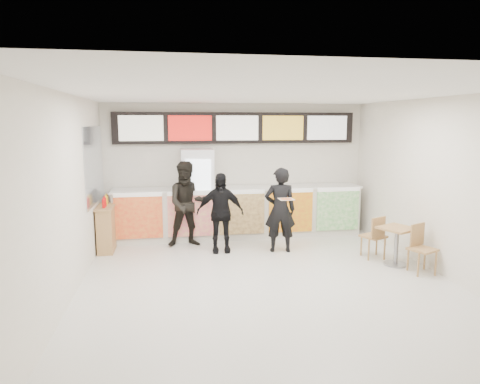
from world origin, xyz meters
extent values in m
plane|color=beige|center=(0.00, 0.00, 0.00)|extent=(7.00, 7.00, 0.00)
plane|color=white|center=(0.00, 0.00, 3.00)|extent=(7.00, 7.00, 0.00)
plane|color=silver|center=(0.00, 3.50, 1.50)|extent=(6.00, 0.00, 6.00)
plane|color=silver|center=(-3.00, 0.00, 1.50)|extent=(0.00, 7.00, 7.00)
plane|color=silver|center=(3.00, 0.00, 1.50)|extent=(0.00, 7.00, 7.00)
cube|color=silver|center=(0.00, 3.10, 0.55)|extent=(5.50, 0.70, 1.10)
cube|color=silver|center=(0.00, 3.10, 1.12)|extent=(5.56, 0.76, 0.04)
cube|color=red|center=(-2.20, 2.72, 0.61)|extent=(0.99, 0.02, 0.90)
cube|color=#D22E67|center=(-1.10, 2.72, 0.61)|extent=(0.99, 0.02, 0.90)
cube|color=brown|center=(0.00, 2.72, 0.61)|extent=(0.99, 0.02, 0.90)
cube|color=gold|center=(1.10, 2.72, 0.61)|extent=(0.99, 0.02, 0.90)
cube|color=#238F2A|center=(2.20, 2.72, 0.61)|extent=(0.99, 0.02, 0.90)
cube|color=black|center=(0.00, 3.42, 2.45)|extent=(5.50, 0.12, 0.70)
cube|color=white|center=(-2.12, 3.35, 2.45)|extent=(0.95, 0.02, 0.55)
cube|color=red|center=(-1.06, 3.35, 2.45)|extent=(0.95, 0.02, 0.55)
cube|color=white|center=(0.00, 3.35, 2.45)|extent=(0.95, 0.02, 0.55)
cube|color=gold|center=(1.06, 3.35, 2.45)|extent=(0.95, 0.02, 0.55)
cube|color=silver|center=(2.12, 3.35, 2.45)|extent=(0.95, 0.02, 0.55)
cube|color=white|center=(-0.93, 3.12, 1.00)|extent=(0.70, 0.65, 2.00)
cube|color=white|center=(-0.93, 2.78, 1.05)|extent=(0.54, 0.02, 1.50)
cylinder|color=#1A902A|center=(-1.14, 2.82, 0.45)|extent=(0.07, 0.07, 0.22)
cylinder|color=orange|center=(-1.00, 2.82, 0.45)|extent=(0.07, 0.07, 0.22)
cylinder|color=red|center=(-0.86, 2.82, 0.45)|extent=(0.07, 0.07, 0.22)
cylinder|color=#1665A8|center=(-0.72, 2.82, 0.45)|extent=(0.07, 0.07, 0.22)
cylinder|color=orange|center=(-1.14, 2.82, 0.83)|extent=(0.07, 0.07, 0.22)
cylinder|color=red|center=(-1.00, 2.82, 0.83)|extent=(0.07, 0.07, 0.22)
cylinder|color=#1665A8|center=(-0.86, 2.82, 0.83)|extent=(0.07, 0.07, 0.22)
cylinder|color=#1A902A|center=(-0.72, 2.82, 0.83)|extent=(0.07, 0.07, 0.22)
cylinder|color=red|center=(-1.14, 2.82, 1.21)|extent=(0.07, 0.07, 0.22)
cylinder|color=#1665A8|center=(-1.00, 2.82, 1.21)|extent=(0.07, 0.07, 0.22)
cylinder|color=#1A902A|center=(-0.86, 2.82, 1.21)|extent=(0.07, 0.07, 0.22)
cylinder|color=orange|center=(-0.72, 2.82, 1.21)|extent=(0.07, 0.07, 0.22)
cylinder|color=#1665A8|center=(-1.14, 2.82, 1.59)|extent=(0.07, 0.07, 0.22)
cylinder|color=#1A902A|center=(-1.00, 2.82, 1.59)|extent=(0.07, 0.07, 0.22)
cylinder|color=orange|center=(-0.86, 2.82, 1.59)|extent=(0.07, 0.07, 0.22)
cylinder|color=red|center=(-0.72, 2.82, 1.59)|extent=(0.07, 0.07, 0.22)
cube|color=#B2B7BF|center=(-2.99, 2.45, 1.75)|extent=(0.01, 2.00, 1.50)
imported|color=black|center=(0.62, 1.85, 0.85)|extent=(0.67, 0.49, 1.70)
imported|color=black|center=(-1.18, 2.55, 0.89)|extent=(0.90, 0.72, 1.79)
imported|color=black|center=(-0.56, 2.03, 0.80)|extent=(0.96, 0.44, 1.60)
cube|color=beige|center=(0.62, 1.40, 1.15)|extent=(0.28, 0.28, 0.01)
cone|color=#CC7233|center=(0.62, 1.40, 1.16)|extent=(0.36, 0.36, 0.02)
cube|color=tan|center=(2.50, 0.68, 0.69)|extent=(0.75, 0.75, 0.04)
cylinder|color=gray|center=(2.50, 0.68, 0.34)|extent=(0.08, 0.08, 0.68)
cylinder|color=gray|center=(2.50, 0.68, 0.01)|extent=(0.41, 0.41, 0.03)
cube|color=tan|center=(2.72, 0.21, 0.42)|extent=(0.52, 0.52, 0.04)
cube|color=tan|center=(2.72, 0.39, 0.64)|extent=(0.35, 0.18, 0.39)
cube|color=tan|center=(2.28, 1.15, 0.42)|extent=(0.52, 0.52, 0.04)
cube|color=tan|center=(2.28, 0.97, 0.64)|extent=(0.35, 0.18, 0.39)
cube|color=tan|center=(-2.82, 2.48, 0.44)|extent=(0.29, 0.78, 0.88)
cube|color=tan|center=(-2.82, 2.48, 0.90)|extent=(0.33, 0.82, 0.04)
cylinder|color=red|center=(-2.82, 2.26, 1.01)|extent=(0.06, 0.06, 0.18)
cylinder|color=red|center=(-2.82, 2.43, 1.01)|extent=(0.06, 0.06, 0.18)
cylinder|color=yellow|center=(-2.82, 2.59, 1.01)|extent=(0.06, 0.06, 0.18)
cylinder|color=brown|center=(-2.82, 2.75, 1.01)|extent=(0.06, 0.06, 0.18)
camera|label=1|loc=(-1.53, -6.25, 2.58)|focal=32.00mm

